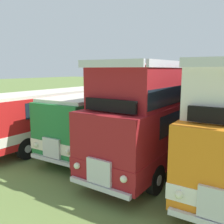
% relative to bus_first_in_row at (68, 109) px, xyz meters
% --- Properties ---
extents(ground_plane, '(200.00, 200.00, 0.00)m').
position_rel_bus_first_in_row_xyz_m(ground_plane, '(8.10, 0.14, -1.76)').
color(ground_plane, olive).
extents(bus_first_in_row, '(2.69, 11.34, 2.99)m').
position_rel_bus_first_in_row_xyz_m(bus_first_in_row, '(0.00, 0.00, 0.00)').
color(bus_first_in_row, red).
rests_on(bus_first_in_row, ground).
extents(bus_second_in_row, '(2.91, 10.09, 2.99)m').
position_rel_bus_first_in_row_xyz_m(bus_second_in_row, '(3.24, 0.47, -0.01)').
color(bus_second_in_row, '#237538').
rests_on(bus_second_in_row, ground).
extents(bus_third_in_row, '(2.68, 10.68, 4.52)m').
position_rel_bus_first_in_row_xyz_m(bus_third_in_row, '(6.48, 0.02, 0.60)').
color(bus_third_in_row, maroon).
rests_on(bus_third_in_row, ground).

